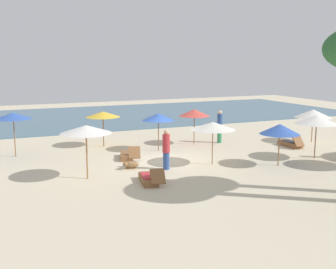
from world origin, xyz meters
The scene contains 17 objects.
ground_plane centered at (0.00, 0.00, 0.00)m, with size 60.00×60.00×0.00m, color beige.
ocean_water centered at (0.00, 17.00, 0.03)m, with size 48.00×16.00×0.06m, color #476B7F.
umbrella_0 centered at (4.49, -3.26, 1.74)m, with size 1.86×1.86×1.98m.
umbrella_1 centered at (1.75, -1.80, 1.86)m, with size 2.13×2.13×2.04m.
umbrella_2 centered at (-1.90, 4.36, 1.86)m, with size 1.95×1.95×2.03m.
umbrella_3 centered at (-6.74, 3.63, 2.12)m, with size 1.84×1.84×2.29m.
umbrella_4 centered at (0.56, 2.05, 1.87)m, with size 1.77×1.77×2.06m.
umbrella_5 centered at (-4.26, -1.86, 2.10)m, with size 2.13×2.13×2.27m.
umbrella_6 centered at (7.09, -2.82, 1.98)m, with size 2.12×2.12×2.20m.
umbrella_7 centered at (3.14, 2.82, 1.88)m, with size 1.81×1.81×2.09m.
umbrella_8 centered at (10.00, 0.57, 1.75)m, with size 2.17×2.17×1.99m.
lounger_0 centered at (-2.12, -3.48, 0.18)m, with size 0.90×1.77×0.70m.
lounger_1 centered at (7.90, -0.06, 0.18)m, with size 0.64×1.69×0.70m.
lounger_2 centered at (-1.61, 0.90, 0.17)m, with size 1.03×1.77×0.71m.
person_0 centered at (4.77, 2.63, 1.02)m, with size 0.43×0.43×1.96m.
person_1 centered at (-0.63, -1.77, 0.92)m, with size 0.48×0.48×1.82m.
dog centered at (-2.11, -1.04, 0.19)m, with size 0.80×0.53×0.37m.
Camera 1 is at (-7.91, -18.63, 4.89)m, focal length 44.45 mm.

